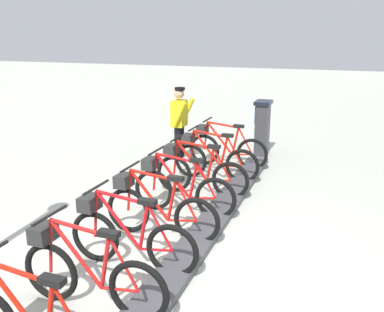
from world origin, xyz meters
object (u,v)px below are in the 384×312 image
(bike_docked_0, at_px, (225,147))
(bike_docked_5, at_px, (127,235))
(bike_docked_1, at_px, (212,158))
(bike_docked_3, at_px, (179,188))
(bike_docked_2, at_px, (198,172))
(bike_docked_6, at_px, (86,272))
(payment_kiosk, at_px, (262,127))
(bike_docked_4, at_px, (156,209))
(worker_near_rack, at_px, (180,122))

(bike_docked_0, height_order, bike_docked_5, same)
(bike_docked_0, relative_size, bike_docked_1, 1.00)
(bike_docked_0, distance_m, bike_docked_3, 2.66)
(bike_docked_2, height_order, bike_docked_5, same)
(bike_docked_2, relative_size, bike_docked_6, 1.00)
(payment_kiosk, xyz_separation_m, bike_docked_1, (0.57, 2.07, -0.24))
(payment_kiosk, distance_m, bike_docked_5, 5.65)
(bike_docked_1, xyz_separation_m, bike_docked_6, (0.00, 4.43, 0.00))
(payment_kiosk, xyz_separation_m, bike_docked_4, (0.57, 4.73, -0.24))
(bike_docked_2, bearing_deg, bike_docked_1, -90.00)
(bike_docked_3, xyz_separation_m, bike_docked_4, (0.00, 0.89, 0.00))
(bike_docked_5, distance_m, worker_near_rack, 4.56)
(bike_docked_2, bearing_deg, bike_docked_6, 90.00)
(bike_docked_3, distance_m, bike_docked_6, 2.66)
(bike_docked_1, relative_size, bike_docked_3, 1.00)
(bike_docked_1, bearing_deg, bike_docked_3, 90.00)
(payment_kiosk, height_order, bike_docked_4, payment_kiosk)
(payment_kiosk, distance_m, bike_docked_2, 3.02)
(payment_kiosk, bearing_deg, bike_docked_4, 83.11)
(bike_docked_1, bearing_deg, payment_kiosk, -105.42)
(payment_kiosk, relative_size, bike_docked_1, 0.74)
(bike_docked_5, xyz_separation_m, worker_near_rack, (1.02, -4.42, 0.48))
(bike_docked_1, distance_m, bike_docked_3, 1.77)
(bike_docked_0, xyz_separation_m, worker_near_rack, (1.02, 0.01, 0.48))
(bike_docked_2, distance_m, bike_docked_6, 3.55)
(payment_kiosk, xyz_separation_m, bike_docked_3, (0.57, 3.85, -0.24))
(bike_docked_2, relative_size, bike_docked_4, 1.00)
(payment_kiosk, distance_m, bike_docked_6, 6.54)
(bike_docked_2, distance_m, bike_docked_3, 0.89)
(bike_docked_0, xyz_separation_m, bike_docked_5, (0.00, 4.43, 0.00))
(bike_docked_6, bearing_deg, bike_docked_3, -90.00)
(bike_docked_1, xyz_separation_m, bike_docked_4, (0.00, 2.66, 0.00))
(bike_docked_0, relative_size, bike_docked_4, 1.00)
(bike_docked_3, bearing_deg, bike_docked_6, 90.00)
(bike_docked_5, bearing_deg, bike_docked_3, -90.00)
(bike_docked_3, relative_size, worker_near_rack, 1.04)
(bike_docked_2, relative_size, bike_docked_3, 1.00)
(payment_kiosk, height_order, bike_docked_3, payment_kiosk)
(bike_docked_4, bearing_deg, bike_docked_6, 90.00)
(bike_docked_3, height_order, worker_near_rack, worker_near_rack)
(payment_kiosk, height_order, bike_docked_1, payment_kiosk)
(bike_docked_4, bearing_deg, bike_docked_1, -90.00)
(worker_near_rack, bearing_deg, payment_kiosk, -143.01)
(bike_docked_6, height_order, worker_near_rack, worker_near_rack)
(bike_docked_0, height_order, bike_docked_4, same)
(bike_docked_3, bearing_deg, bike_docked_1, -90.00)
(worker_near_rack, bearing_deg, bike_docked_1, 139.31)
(bike_docked_4, bearing_deg, bike_docked_0, -90.00)
(bike_docked_4, bearing_deg, bike_docked_5, 90.00)
(bike_docked_1, distance_m, bike_docked_6, 4.43)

